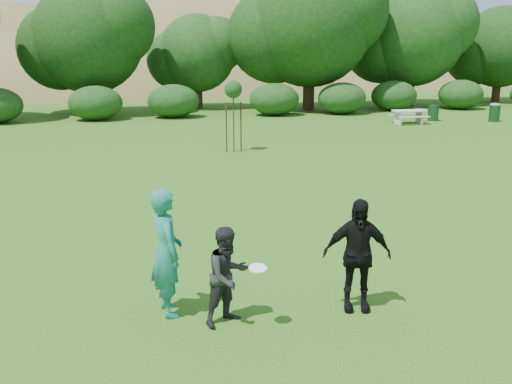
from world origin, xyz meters
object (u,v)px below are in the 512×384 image
player_teal (167,252)px  trash_can_near (433,113)px  player_grey (228,276)px  trash_can_lidded (495,112)px  picnic_table (409,114)px  sapling (233,91)px  player_black (357,255)px

player_teal → trash_can_near: bearing=-48.6°
player_teal → trash_can_near: player_teal is taller
trash_can_near → player_teal: bearing=-129.7°
player_grey → trash_can_lidded: (19.58, 20.19, -0.23)m
player_grey → picnic_table: player_grey is taller
player_teal → trash_can_near: size_ratio=2.27×
sapling → player_teal: bearing=-106.3°
picnic_table → player_teal: bearing=-127.4°
trash_can_near → picnic_table: (-2.02, -0.88, 0.07)m
player_teal → player_grey: (0.86, -0.57, -0.25)m
player_grey → sapling: (3.19, 14.46, 1.65)m
player_teal → player_grey: 1.06m
player_grey → sapling: sapling is taller
player_grey → trash_can_lidded: 28.13m
player_black → trash_can_near: bearing=71.1°
player_black → picnic_table: size_ratio=1.03×
player_teal → player_black: bearing=-110.5°
sapling → picnic_table: bearing=28.4°
sapling → trash_can_lidded: 17.46m
player_grey → trash_can_lidded: bearing=19.8°
sapling → player_black: bearing=-94.3°
player_black → picnic_table: player_black is taller
trash_can_near → picnic_table: 2.21m
player_black → trash_can_lidded: player_black is taller
player_teal → picnic_table: (15.24, 19.94, -0.50)m
trash_can_near → player_grey: bearing=-127.5°
player_black → trash_can_near: player_black is taller
player_grey → trash_can_near: size_ratio=1.71×
player_black → trash_can_near: size_ratio=2.06×
player_teal → trash_can_lidded: (20.43, 19.62, -0.48)m
player_teal → picnic_table: size_ratio=1.14×
player_teal → player_grey: bearing=-132.5°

